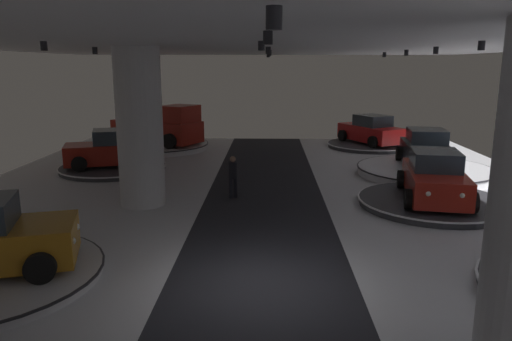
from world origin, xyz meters
name	(u,v)px	position (x,y,z in m)	size (l,w,h in m)	color
ground	(261,286)	(0.00, 0.00, -0.02)	(24.00, 44.00, 0.06)	silver
ceiling_with_spotlights	(262,31)	(0.00, 0.00, 5.55)	(24.00, 44.00, 0.39)	silver
column_left	(140,128)	(-4.33, 6.37, 2.75)	(1.59, 1.59, 5.50)	silver
display_platform_far_right	(425,171)	(7.20, 11.25, 0.20)	(6.02, 6.02, 0.37)	silver
display_car_far_right	(426,150)	(7.20, 11.28, 1.13)	(2.69, 4.41, 1.71)	black
display_platform_far_left	(113,168)	(-7.21, 11.89, 0.13)	(4.95, 4.95, 0.23)	#333338
display_car_far_left	(113,150)	(-7.18, 11.90, 0.99)	(4.55, 3.19, 1.71)	maroon
display_platform_mid_right	(433,202)	(5.95, 6.37, 0.15)	(5.19, 5.19, 0.26)	#333338
display_car_mid_right	(434,178)	(5.96, 6.40, 1.02)	(2.80, 4.45, 1.71)	maroon
display_platform_deep_right	(370,145)	(6.27, 18.78, 0.14)	(5.10, 5.10, 0.25)	#333338
display_car_deep_right	(371,131)	(6.28, 18.75, 1.01)	(3.62, 4.55, 1.71)	red
display_platform_deep_left	(158,146)	(-6.45, 17.82, 0.19)	(6.01, 6.01, 0.34)	silver
pickup_truck_deep_left	(161,128)	(-6.17, 17.67, 1.27)	(5.67, 4.42, 2.30)	maroon
visitor_walking_near	(233,174)	(-1.17, 7.26, 0.91)	(0.32, 0.32, 1.59)	black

